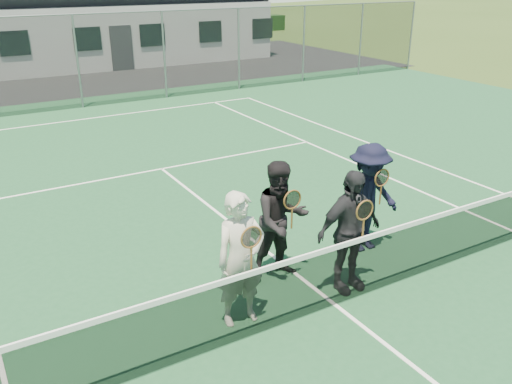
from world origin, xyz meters
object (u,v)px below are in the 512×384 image
tennis_net (337,272)px  player_b (281,221)px  player_c (349,232)px  player_d (368,198)px  player_a (241,259)px

tennis_net → player_b: 1.15m
player_c → player_d: bearing=37.2°
player_a → player_b: 1.27m
tennis_net → player_d: 1.84m
player_c → tennis_net: bearing=-145.4°
tennis_net → player_d: size_ratio=6.49×
tennis_net → player_d: player_d is taller
player_a → player_c: size_ratio=1.00×
player_a → player_c: 1.68m
player_d → player_a: bearing=-165.6°
player_a → player_d: size_ratio=1.00×
player_b → player_d: bearing=0.2°
player_b → tennis_net: bearing=-78.9°
player_a → player_b: same height
player_b → player_d: (1.66, 0.01, -0.00)m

